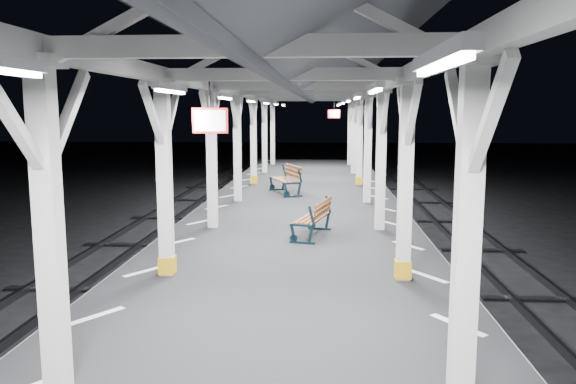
# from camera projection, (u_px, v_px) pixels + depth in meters

# --- Properties ---
(platform) EXTENTS (6.00, 50.00, 1.00)m
(platform) POSITION_uv_depth(u_px,v_px,m) (273.00, 356.00, 7.62)
(platform) COLOR black
(platform) RESTS_ON ground
(hazard_stripes_left) EXTENTS (1.00, 48.00, 0.01)m
(hazard_stripes_left) POSITION_uv_depth(u_px,v_px,m) (95.00, 316.00, 7.70)
(hazard_stripes_left) COLOR silver
(hazard_stripes_left) RESTS_ON platform
(hazard_stripes_right) EXTENTS (1.00, 48.00, 0.01)m
(hazard_stripes_right) POSITION_uv_depth(u_px,v_px,m) (458.00, 325.00, 7.39)
(hazard_stripes_right) COLOR silver
(hazard_stripes_right) RESTS_ON platform
(canopy) EXTENTS (5.40, 49.00, 4.65)m
(canopy) POSITION_uv_depth(u_px,v_px,m) (272.00, 49.00, 7.01)
(canopy) COLOR beige
(canopy) RESTS_ON platform
(bench_mid) EXTENTS (0.92, 1.63, 0.83)m
(bench_mid) POSITION_uv_depth(u_px,v_px,m) (315.00, 217.00, 12.51)
(bench_mid) COLOR #10252C
(bench_mid) RESTS_ON platform
(bench_far) EXTENTS (1.24, 1.88, 0.96)m
(bench_far) POSITION_uv_depth(u_px,v_px,m) (288.00, 179.00, 19.04)
(bench_far) COLOR #10252C
(bench_far) RESTS_ON platform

